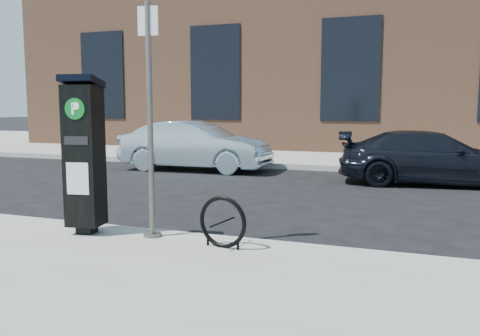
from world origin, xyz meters
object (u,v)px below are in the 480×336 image
at_px(parking_kiosk, 84,153).
at_px(bike_rack, 223,222).
at_px(sign_pole, 150,123).
at_px(car_dark, 432,158).
at_px(car_silver, 195,146).

relative_size(parking_kiosk, bike_rack, 3.28).
distance_m(parking_kiosk, sign_pole, 0.97).
distance_m(bike_rack, car_dark, 7.31).
xyz_separation_m(parking_kiosk, car_dark, (4.16, 6.93, -0.57)).
height_order(parking_kiosk, sign_pole, sign_pole).
height_order(car_silver, car_dark, car_silver).
distance_m(parking_kiosk, car_silver, 7.59).
relative_size(sign_pole, car_silver, 0.69).
relative_size(parking_kiosk, car_dark, 0.48).
bearing_deg(parking_kiosk, car_silver, 95.69).
bearing_deg(car_silver, parking_kiosk, -167.22).
xyz_separation_m(bike_rack, car_dark, (2.26, 6.95, 0.16)).
relative_size(parking_kiosk, car_silver, 0.49).
bearing_deg(sign_pole, bike_rack, -18.69).
bearing_deg(car_silver, sign_pole, -160.63).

